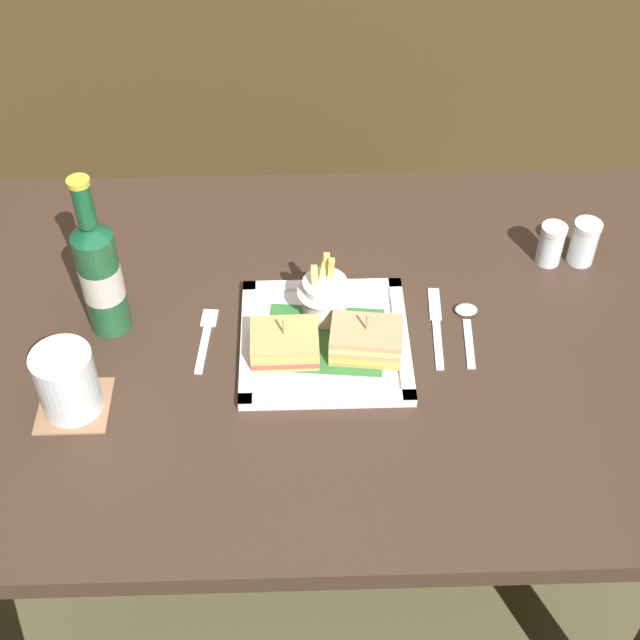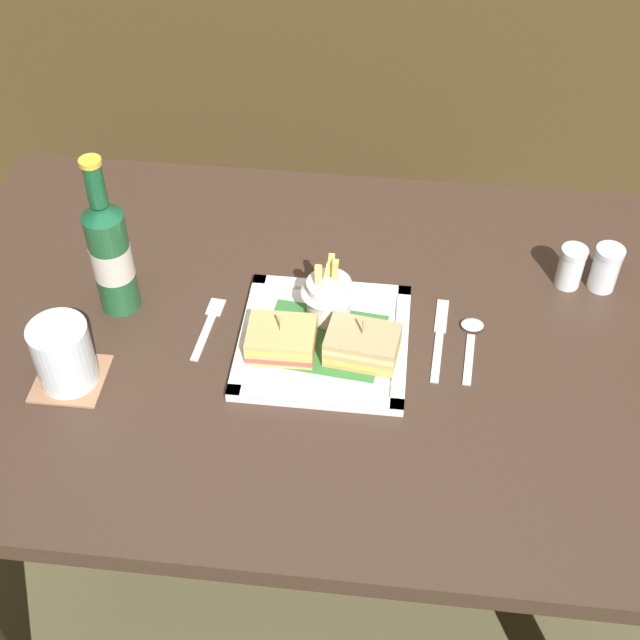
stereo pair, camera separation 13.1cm
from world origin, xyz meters
name	(u,v)px [view 1 (the left image)]	position (x,y,z in m)	size (l,w,h in m)	color
ground_plane	(317,572)	(0.00, 0.00, 0.00)	(6.00, 6.00, 0.00)	brown
dining_table	(316,387)	(0.00, 0.00, 0.60)	(1.22, 0.81, 0.73)	#3C2A20
square_plate	(325,341)	(0.01, -0.02, 0.74)	(0.25, 0.25, 0.02)	white
sandwich_half_left	(285,343)	(-0.05, -0.05, 0.76)	(0.10, 0.08, 0.07)	tan
sandwich_half_right	(366,340)	(0.07, -0.05, 0.76)	(0.11, 0.08, 0.08)	tan
fries_cup	(325,292)	(0.01, 0.03, 0.79)	(0.08, 0.08, 0.11)	white
beer_bottle	(100,274)	(-0.31, 0.03, 0.83)	(0.06, 0.06, 0.27)	#21562E
drink_coaster	(75,406)	(-0.34, -0.13, 0.73)	(0.10, 0.10, 0.00)	#A17150
water_glass	(68,385)	(-0.34, -0.13, 0.78)	(0.08, 0.08, 0.10)	silver
fork	(206,336)	(-0.17, 0.00, 0.73)	(0.03, 0.13, 0.00)	silver
knife	(436,323)	(0.19, 0.01, 0.73)	(0.03, 0.17, 0.00)	silver
spoon	(467,319)	(0.23, 0.02, 0.73)	(0.04, 0.13, 0.01)	silver
salt_shaker	(550,246)	(0.39, 0.15, 0.76)	(0.04, 0.04, 0.07)	silver
pepper_shaker	(583,244)	(0.44, 0.15, 0.76)	(0.05, 0.05, 0.08)	silver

